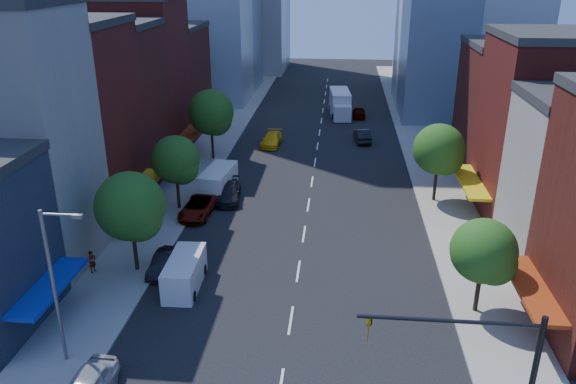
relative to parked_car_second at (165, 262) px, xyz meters
name	(u,v)px	position (x,y,z in m)	size (l,w,h in m)	color
sidewalk_left	(212,148)	(-3.00, 28.85, -0.61)	(5.00, 120.00, 0.15)	gray
sidewalk_right	(425,154)	(22.00, 28.85, -0.61)	(5.00, 120.00, 0.15)	gray
bldg_left_2	(56,124)	(-11.50, 9.35, 7.31)	(12.00, 9.00, 16.00)	maroon
bldg_left_3	(98,106)	(-11.50, 17.85, 6.81)	(12.00, 8.00, 15.00)	#4E1913
bldg_left_4	(128,80)	(-11.50, 26.35, 7.81)	(12.00, 9.00, 17.00)	maroon
bldg_left_5	(156,81)	(-11.50, 35.85, 5.81)	(12.00, 10.00, 13.00)	#4E1913
bldg_right_2	(562,132)	(30.50, 12.85, 6.81)	(12.00, 10.00, 15.00)	maroon
bldg_right_3	(525,114)	(30.50, 22.85, 5.81)	(12.00, 10.00, 13.00)	#4E1913
streetlight	(56,279)	(-2.31, -10.15, 4.59)	(2.25, 0.25, 9.00)	slate
tree_left_near	(132,209)	(-1.85, -0.22, 4.18)	(4.80, 4.80, 7.30)	black
tree_left_mid	(177,162)	(-1.85, 10.78, 3.84)	(4.20, 4.20, 6.65)	black
tree_left_far	(212,114)	(-1.85, 24.78, 4.52)	(5.00, 5.00, 7.75)	black
tree_right_near	(486,254)	(21.15, -3.22, 3.50)	(4.00, 4.00, 6.20)	black
tree_right_far	(440,151)	(21.15, 14.78, 4.18)	(4.60, 4.60, 7.20)	black
parked_car_second	(165,262)	(0.00, 0.00, 0.00)	(1.45, 4.17, 1.37)	black
parked_car_third	(198,208)	(0.00, 9.68, 0.04)	(2.41, 5.22, 1.45)	#999999
parked_car_rear	(228,192)	(2.00, 13.34, 0.08)	(2.15, 5.29, 1.53)	black
cargo_van_near	(184,274)	(2.00, -2.04, 0.38)	(2.20, 5.12, 2.16)	silver
cargo_van_far	(218,182)	(0.72, 14.85, 0.52)	(2.85, 5.92, 2.43)	white
taxi	(272,139)	(3.94, 30.66, 0.06)	(2.08, 5.11, 1.48)	yellow
traffic_car_oncoming	(362,135)	(14.93, 33.33, 0.10)	(1.67, 4.78, 1.57)	black
traffic_car_far	(359,112)	(14.79, 45.24, 0.06)	(1.76, 4.38, 1.49)	#999999
box_truck	(340,104)	(12.05, 46.13, 0.97)	(3.34, 8.87, 3.49)	silver
pedestrian_near	(92,262)	(-4.94, -0.84, 0.28)	(0.59, 0.39, 1.63)	#999999
pedestrian_far	(121,228)	(-4.83, 4.39, 0.40)	(0.91, 0.71, 1.87)	#999999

